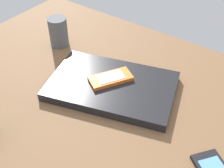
{
  "coord_description": "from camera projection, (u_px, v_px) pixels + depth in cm",
  "views": [
    {
      "loc": [
        -31.61,
        44.12,
        56.82
      ],
      "look_at": [
        3.35,
        -4.36,
        5.0
      ],
      "focal_mm": 45.72,
      "sensor_mm": 36.0,
      "label": 1
    }
  ],
  "objects": [
    {
      "name": "pen_cup",
      "position": [
        58.0,
        32.0,
        0.95
      ],
      "size": [
        6.18,
        6.18,
        9.83
      ],
      "primitive_type": "cylinder",
      "color": "#595B60",
      "rests_on": "desk_surface"
    },
    {
      "name": "desk_surface",
      "position": [
        113.0,
        107.0,
        0.77
      ],
      "size": [
        120.0,
        80.0,
        3.0
      ],
      "primitive_type": "cube",
      "color": "brown",
      "rests_on": "ground"
    },
    {
      "name": "laptop_closed",
      "position": [
        112.0,
        86.0,
        0.8
      ],
      "size": [
        39.27,
        30.77,
        2.5
      ],
      "primitive_type": "cube",
      "rotation": [
        0.0,
        0.0,
        0.3
      ],
      "color": "black",
      "rests_on": "desk_surface"
    },
    {
      "name": "cell_phone_on_laptop",
      "position": [
        111.0,
        78.0,
        0.79
      ],
      "size": [
        10.77,
        12.93,
        1.28
      ],
      "color": "orange",
      "rests_on": "laptop_closed"
    }
  ]
}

